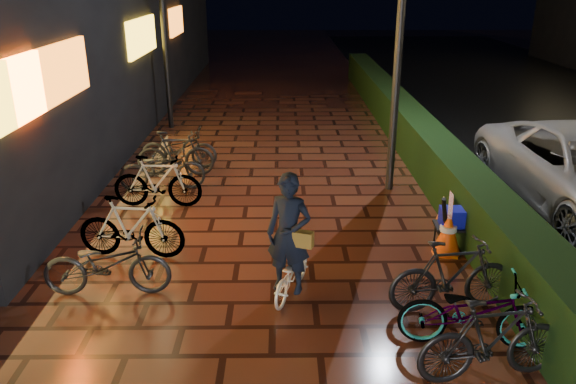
{
  "coord_description": "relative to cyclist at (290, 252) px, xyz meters",
  "views": [
    {
      "loc": [
        0.13,
        -5.86,
        4.07
      ],
      "look_at": [
        0.21,
        1.79,
        1.1
      ],
      "focal_mm": 35.0,
      "sensor_mm": 36.0,
      "label": 1
    }
  ],
  "objects": [
    {
      "name": "ground",
      "position": [
        -0.23,
        -0.75,
        -0.65
      ],
      "size": [
        80.0,
        80.0,
        0.0
      ],
      "primitive_type": "plane",
      "color": "#381911",
      "rests_on": "ground"
    },
    {
      "name": "hedge",
      "position": [
        3.07,
        7.25,
        -0.15
      ],
      "size": [
        0.7,
        20.0,
        1.0
      ],
      "primitive_type": "cube",
      "color": "black",
      "rests_on": "ground"
    },
    {
      "name": "lamp_post_hedge",
      "position": [
        2.08,
        4.05,
        2.5
      ],
      "size": [
        0.55,
        0.2,
        5.73
      ],
      "color": "black",
      "rests_on": "ground"
    },
    {
      "name": "lamp_post_sf",
      "position": [
        -3.26,
        9.02,
        2.34
      ],
      "size": [
        0.52,
        0.2,
        5.44
      ],
      "color": "black",
      "rests_on": "ground"
    },
    {
      "name": "cyclist",
      "position": [
        0.0,
        0.0,
        0.0
      ],
      "size": [
        0.83,
        1.29,
        1.75
      ],
      "color": "silver",
      "rests_on": "ground"
    },
    {
      "name": "traffic_barrier",
      "position": [
        2.65,
        1.83,
        -0.31
      ],
      "size": [
        0.86,
        1.7,
        0.69
      ],
      "color": "#FF520D",
      "rests_on": "ground"
    },
    {
      "name": "cart_assembly",
      "position": [
        2.55,
        1.38,
        -0.16
      ],
      "size": [
        0.55,
        0.53,
        0.96
      ],
      "color": "black",
      "rests_on": "ground"
    },
    {
      "name": "parked_bikes_storefront",
      "position": [
        -2.43,
        3.13,
        -0.18
      ],
      "size": [
        1.84,
        6.06,
        0.99
      ],
      "color": "black",
      "rests_on": "ground"
    },
    {
      "name": "parked_bikes_hedge",
      "position": [
        2.08,
        -1.07,
        -0.17
      ],
      "size": [
        1.76,
        2.04,
        0.99
      ],
      "color": "black",
      "rests_on": "ground"
    }
  ]
}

